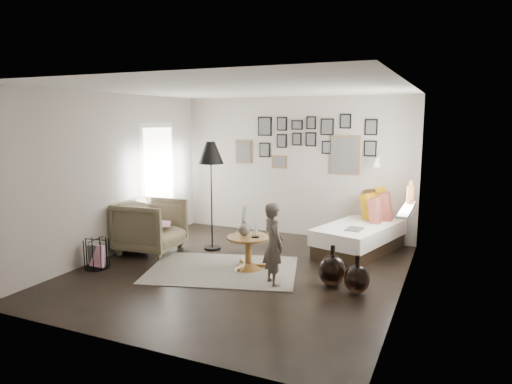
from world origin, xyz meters
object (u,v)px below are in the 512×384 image
at_px(demijohn_small, 357,279).
at_px(child, 273,244).
at_px(daybed, 365,230).
at_px(vase, 244,226).
at_px(armchair, 151,226).
at_px(magazine_basket, 97,254).
at_px(floor_lamp, 211,157).
at_px(demijohn_large, 332,271).
at_px(pedestal_table, 248,254).

xyz_separation_m(demijohn_small, child, (-1.09, -0.14, 0.37)).
bearing_deg(daybed, demijohn_small, -66.36).
xyz_separation_m(vase, child, (0.65, -0.46, -0.08)).
bearing_deg(armchair, daybed, -68.51).
bearing_deg(armchair, demijohn_small, -102.54).
bearing_deg(magazine_basket, floor_lamp, 56.01).
bearing_deg(armchair, magazine_basket, 162.96).
bearing_deg(demijohn_large, daybed, 88.17).
relative_size(pedestal_table, daybed, 0.28).
bearing_deg(floor_lamp, child, -36.10).
bearing_deg(demijohn_large, magazine_basket, -168.51).
height_order(pedestal_table, child, child).
bearing_deg(daybed, demijohn_large, -76.07).
distance_m(armchair, demijohn_large, 3.19).
distance_m(demijohn_large, demijohn_small, 0.37).
xyz_separation_m(armchair, magazine_basket, (-0.22, -1.03, -0.22)).
xyz_separation_m(daybed, child, (-0.80, -2.21, 0.23)).
bearing_deg(demijohn_small, daybed, 97.89).
bearing_deg(armchair, pedestal_table, -99.97).
relative_size(floor_lamp, demijohn_small, 3.63).
xyz_separation_m(pedestal_table, demijohn_large, (1.30, -0.18, -0.02)).
height_order(armchair, floor_lamp, floor_lamp).
xyz_separation_m(pedestal_table, daybed, (1.37, 1.77, 0.10)).
distance_m(armchair, magazine_basket, 1.08).
distance_m(daybed, demijohn_small, 2.10).
distance_m(armchair, floor_lamp, 1.52).
distance_m(daybed, child, 2.36).
bearing_deg(pedestal_table, magazine_basket, -157.30).
relative_size(pedestal_table, vase, 1.40).
bearing_deg(demijohn_large, armchair, 173.84).
height_order(magazine_basket, demijohn_large, demijohn_large).
xyz_separation_m(pedestal_table, vase, (-0.08, 0.02, 0.40)).
relative_size(armchair, floor_lamp, 0.53).
xyz_separation_m(daybed, floor_lamp, (-2.38, -1.06, 1.25)).
xyz_separation_m(floor_lamp, magazine_basket, (-1.07, -1.58, -1.36)).
xyz_separation_m(daybed, demijohn_large, (-0.06, -1.95, -0.11)).
bearing_deg(vase, armchair, 175.51).
height_order(armchair, demijohn_large, armchair).
xyz_separation_m(pedestal_table, child, (0.57, -0.44, 0.33)).
bearing_deg(floor_lamp, daybed, 24.03).
height_order(pedestal_table, armchair, armchair).
xyz_separation_m(floor_lamp, demijohn_small, (2.67, -1.01, -1.38)).
bearing_deg(demijohn_large, pedestal_table, 172.06).
bearing_deg(demijohn_large, floor_lamp, 158.90).
bearing_deg(magazine_basket, armchair, 78.02).
bearing_deg(vase, demijohn_large, -8.30).
bearing_deg(vase, demijohn_small, -10.51).
bearing_deg(vase, daybed, 50.46).
height_order(daybed, demijohn_small, daybed).
xyz_separation_m(vase, magazine_basket, (-2.00, -0.89, -0.42)).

